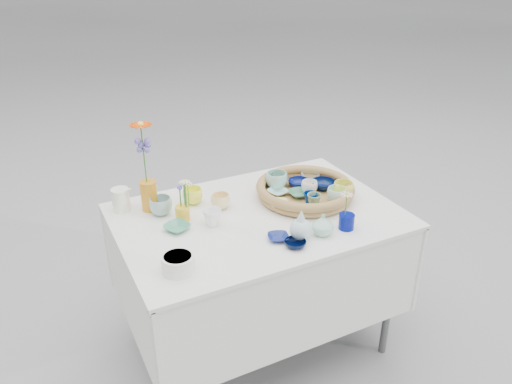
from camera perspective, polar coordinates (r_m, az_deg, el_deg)
name	(u,v)px	position (r m, az deg, el deg)	size (l,w,h in m)	color
ground	(258,342)	(2.72, 0.20, -16.79)	(80.00, 80.00, 0.00)	#9F9F9F
display_table	(258,342)	(2.72, 0.20, -16.79)	(1.26, 0.86, 0.77)	white
wicker_tray	(305,190)	(2.41, 5.62, 0.20)	(0.47, 0.47, 0.08)	brown
tray_ceramic_0	(299,183)	(2.49, 4.89, 1.02)	(0.11, 0.11, 0.03)	navy
tray_ceramic_1	(323,185)	(2.48, 7.70, 0.84)	(0.12, 0.12, 0.04)	#04113A
tray_ceramic_2	(343,190)	(2.40, 9.94, 0.24)	(0.10, 0.10, 0.08)	#F0F34F
tray_ceramic_3	(299,194)	(2.40, 4.98, -0.19)	(0.10, 0.10, 0.02)	#3E7558
tray_ceramic_4	(314,200)	(2.30, 6.64, -0.94)	(0.07, 0.07, 0.06)	gray
tray_ceramic_5	(278,192)	(2.41, 2.51, -0.01)	(0.09, 0.09, 0.02)	#A1D6CA
tray_ceramic_6	(277,180)	(2.46, 2.37, 1.34)	(0.11, 0.11, 0.08)	#A1D7CA
tray_ceramic_7	(309,187)	(2.42, 6.12, 0.56)	(0.08, 0.08, 0.06)	white
tray_ceramic_8	(310,176)	(2.58, 6.23, 1.81)	(0.09, 0.09, 0.03)	#92B2CE
tray_ceramic_9	(310,198)	(2.32, 6.20, -0.73)	(0.06, 0.06, 0.06)	navy
tray_ceramic_10	(278,204)	(2.30, 2.59, -1.37)	(0.09, 0.09, 0.02)	#F0DD8E
tray_ceramic_11	(337,195)	(2.35, 9.19, -0.36)	(0.09, 0.09, 0.07)	silver
tray_ceramic_12	(280,179)	(2.49, 2.74, 1.48)	(0.08, 0.08, 0.06)	#458163
loose_ceramic_0	(193,196)	(2.37, -7.26, -0.43)	(0.10, 0.10, 0.08)	#FDFF39
loose_ceramic_1	(221,201)	(2.31, -4.07, -1.07)	(0.09, 0.09, 0.07)	#FFDC94
loose_ceramic_2	(177,227)	(2.17, -9.01, -4.02)	(0.10, 0.10, 0.03)	#499E7C
loose_ceramic_3	(212,217)	(2.18, -5.03, -2.91)	(0.08, 0.08, 0.08)	white
loose_ceramic_4	(278,237)	(2.08, 2.54, -5.21)	(0.09, 0.09, 0.02)	navy
loose_ceramic_5	(161,206)	(2.29, -10.83, -1.58)	(0.10, 0.10, 0.08)	#91B6B1
loose_ceramic_6	(295,244)	(2.04, 4.51, -5.92)	(0.09, 0.09, 0.03)	black
fluted_bowl	(178,263)	(1.90, -8.89, -8.06)	(0.13, 0.13, 0.07)	white
bud_vase_paleblue	(301,224)	(2.06, 5.15, -3.69)	(0.09, 0.09, 0.14)	silver
bud_vase_seafoam	(323,224)	(2.11, 7.64, -3.69)	(0.09, 0.09, 0.10)	#9DD3B9
bud_vase_cobalt	(347,222)	(2.18, 10.31, -3.35)	(0.07, 0.07, 0.07)	#010A6C
single_daisy	(346,205)	(2.14, 10.26, -1.45)	(0.06, 0.06, 0.12)	white
tall_vase_yellow	(149,196)	(2.33, -12.12, -0.41)	(0.08, 0.08, 0.14)	orange
gerbera	(144,154)	(2.25, -12.71, 4.27)	(0.11, 0.11, 0.29)	#FF4500
hydrangea	(145,163)	(2.27, -12.61, 3.21)	(0.07, 0.07, 0.24)	#6859B1
white_pitcher	(121,200)	(2.36, -15.19, -0.86)	(0.11, 0.08, 0.11)	white
daisy_cup	(183,213)	(2.23, -8.38, -2.43)	(0.06, 0.06, 0.07)	yellow
daisy_posy	(184,193)	(2.19, -8.23, -0.11)	(0.07, 0.07, 0.13)	white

